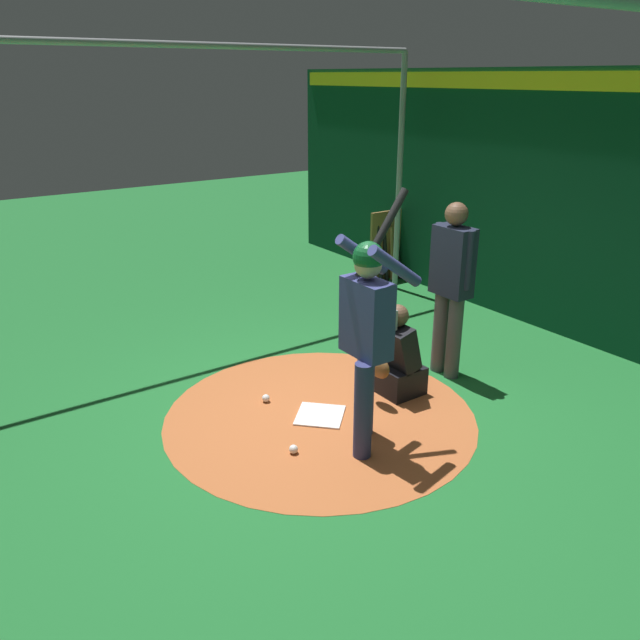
# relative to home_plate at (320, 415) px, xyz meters

# --- Properties ---
(ground_plane) EXTENTS (26.81, 26.81, 0.00)m
(ground_plane) POSITION_rel_home_plate_xyz_m (0.00, 0.00, -0.01)
(ground_plane) COLOR #1E6B2D
(dirt_circle) EXTENTS (2.85, 2.85, 0.01)m
(dirt_circle) POSITION_rel_home_plate_xyz_m (0.00, 0.00, -0.01)
(dirt_circle) COLOR #B76033
(dirt_circle) RESTS_ON ground
(home_plate) EXTENTS (0.59, 0.59, 0.01)m
(home_plate) POSITION_rel_home_plate_xyz_m (0.00, 0.00, 0.00)
(home_plate) COLOR white
(home_plate) RESTS_ON dirt_circle
(batter) EXTENTS (0.68, 0.49, 2.11)m
(batter) POSITION_rel_home_plate_xyz_m (-0.05, 0.59, 1.06)
(batter) COLOR navy
(batter) RESTS_ON ground
(catcher) EXTENTS (0.58, 0.40, 0.93)m
(catcher) POSITION_rel_home_plate_xyz_m (-0.87, 0.05, 0.35)
(catcher) COLOR black
(catcher) RESTS_ON ground
(umpire) EXTENTS (0.23, 0.49, 1.80)m
(umpire) POSITION_rel_home_plate_xyz_m (-1.59, -0.00, 1.01)
(umpire) COLOR #4C4C51
(umpire) RESTS_ON ground
(back_wall) EXTENTS (0.23, 10.81, 3.02)m
(back_wall) POSITION_rel_home_plate_xyz_m (-3.59, 0.00, 1.51)
(back_wall) COLOR #0C3D26
(back_wall) RESTS_ON ground
(cage_frame) EXTENTS (6.17, 5.01, 3.26)m
(cage_frame) POSITION_rel_home_plate_xyz_m (0.00, 0.00, 2.28)
(cage_frame) COLOR gray
(cage_frame) RESTS_ON ground
(bat_rack) EXTENTS (0.82, 0.21, 1.05)m
(bat_rack) POSITION_rel_home_plate_xyz_m (-3.34, -2.88, 0.48)
(bat_rack) COLOR olive
(bat_rack) RESTS_ON ground
(baseball_0) EXTENTS (0.07, 0.07, 0.07)m
(baseball_0) POSITION_rel_home_plate_xyz_m (0.27, -0.52, 0.03)
(baseball_0) COLOR white
(baseball_0) RESTS_ON dirt_circle
(baseball_1) EXTENTS (0.07, 0.07, 0.07)m
(baseball_1) POSITION_rel_home_plate_xyz_m (0.53, 0.38, 0.03)
(baseball_1) COLOR white
(baseball_1) RESTS_ON dirt_circle
(baseball_2) EXTENTS (0.07, 0.07, 0.07)m
(baseball_2) POSITION_rel_home_plate_xyz_m (-0.77, -0.11, 0.03)
(baseball_2) COLOR white
(baseball_2) RESTS_ON dirt_circle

